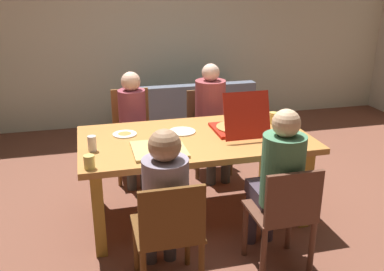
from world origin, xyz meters
TOP-DOWN VIEW (x-y plane):
  - ground_plane at (0.00, 0.00)m, footprint 20.00×20.00m
  - back_wall at (0.00, 2.87)m, footprint 7.81×0.12m
  - dining_table at (0.00, 0.00)m, footprint 1.99×1.08m
  - chair_0 at (0.41, 0.99)m, footprint 0.44×0.44m
  - person_0 at (0.41, 0.84)m, footprint 0.33×0.55m
  - chair_1 at (-0.43, 1.03)m, footprint 0.42×0.41m
  - person_1 at (-0.43, 0.87)m, footprint 0.29×0.49m
  - chair_2 at (-0.43, -1.00)m, footprint 0.44×0.46m
  - person_2 at (-0.43, -0.85)m, footprint 0.31×0.50m
  - chair_3 at (0.41, -0.96)m, footprint 0.43×0.42m
  - person_3 at (0.41, -0.82)m, footprint 0.30×0.54m
  - pizza_box_0 at (-0.36, -0.24)m, footprint 0.42×0.42m
  - pizza_box_1 at (0.40, 0.02)m, footprint 0.40×0.53m
  - plate_0 at (-0.59, 0.20)m, footprint 0.21×0.21m
  - plate_1 at (-0.08, 0.14)m, footprint 0.24×0.24m
  - plate_2 at (0.73, -0.34)m, footprint 0.25×0.25m
  - drinking_glass_0 at (-0.91, -0.46)m, footprint 0.08×0.08m
  - drinking_glass_1 at (0.81, 0.17)m, footprint 0.08×0.08m
  - drinking_glass_2 at (0.60, 0.39)m, footprint 0.07×0.07m
  - drinking_glass_3 at (-0.87, -0.12)m, footprint 0.07×0.07m
  - couch at (0.50, 2.26)m, footprint 1.70×0.79m

SIDE VIEW (x-z plane):
  - ground_plane at x=0.00m, z-range 0.00..0.00m
  - couch at x=0.50m, z-range -0.10..0.64m
  - chair_3 at x=0.41m, z-range 0.05..0.91m
  - chair_0 at x=0.41m, z-range 0.04..0.94m
  - chair_2 at x=-0.43m, z-range 0.05..0.93m
  - chair_1 at x=-0.43m, z-range 0.04..0.99m
  - dining_table at x=0.00m, z-range 0.29..1.06m
  - person_1 at x=-0.43m, z-range 0.10..1.27m
  - person_2 at x=-0.43m, z-range 0.11..1.28m
  - person_0 at x=0.41m, z-range 0.10..1.33m
  - person_3 at x=0.41m, z-range 0.10..1.34m
  - plate_1 at x=-0.08m, z-range 0.77..0.78m
  - plate_0 at x=-0.59m, z-range 0.76..0.79m
  - plate_2 at x=0.73m, z-range 0.76..0.79m
  - pizza_box_0 at x=-0.36m, z-range 0.77..0.79m
  - drinking_glass_0 at x=-0.91m, z-range 0.77..0.87m
  - pizza_box_1 at x=0.40m, z-range 0.61..1.03m
  - drinking_glass_1 at x=0.81m, z-range 0.77..0.88m
  - drinking_glass_2 at x=0.60m, z-range 0.77..0.88m
  - drinking_glass_3 at x=-0.87m, z-range 0.77..0.89m
  - back_wall at x=0.00m, z-range 0.00..2.63m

